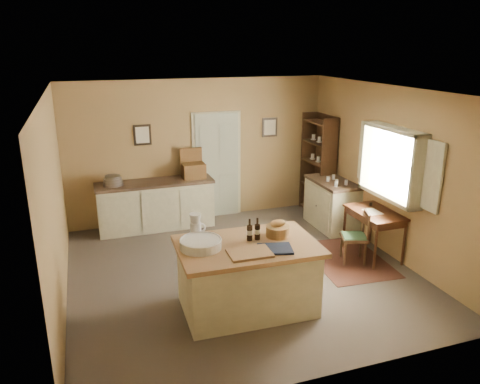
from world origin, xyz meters
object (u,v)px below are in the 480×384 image
at_px(work_island, 247,275).
at_px(sideboard, 156,203).
at_px(shelving_unit, 320,165).
at_px(desk_chair, 354,238).
at_px(right_cabinet, 332,204).
at_px(writing_desk, 375,217).

xyz_separation_m(work_island, sideboard, (-0.65, 3.19, -0.00)).
bearing_deg(shelving_unit, desk_chair, -104.12).
bearing_deg(work_island, desk_chair, 21.69).
bearing_deg(shelving_unit, sideboard, 176.49).
relative_size(work_island, right_cabinet, 1.58).
xyz_separation_m(right_cabinet, shelving_unit, (0.15, 0.81, 0.54)).
distance_m(writing_desk, desk_chair, 0.50).
bearing_deg(right_cabinet, desk_chair, -105.99).
distance_m(work_island, sideboard, 3.25).
height_order(desk_chair, shelving_unit, shelving_unit).
distance_m(writing_desk, right_cabinet, 1.36).
relative_size(desk_chair, shelving_unit, 0.41).
distance_m(sideboard, desk_chair, 3.64).
bearing_deg(sideboard, desk_chair, -42.15).
xyz_separation_m(work_island, right_cabinet, (2.46, 2.18, -0.02)).
height_order(sideboard, desk_chair, sideboard).
relative_size(sideboard, right_cabinet, 1.88).
distance_m(work_island, desk_chair, 2.18).
distance_m(work_island, shelving_unit, 4.00).
bearing_deg(writing_desk, right_cabinet, 90.01).
bearing_deg(work_island, shelving_unit, 50.51).
relative_size(work_island, sideboard, 0.84).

